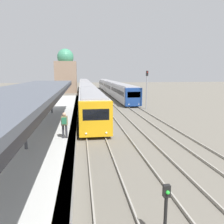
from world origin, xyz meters
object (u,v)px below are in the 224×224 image
Objects in this scene: train_near at (86,89)px; signal_post_near at (166,208)px; signal_mast_far at (147,85)px; person_on_platform at (64,123)px; train_far at (112,87)px.

signal_post_near is at bearing -88.24° from train_near.
signal_mast_far is (8.02, -18.28, 1.64)m from train_near.
signal_mast_far is (10.17, 15.68, 1.46)m from person_on_platform.
person_on_platform is at bearing -122.97° from signal_mast_far.
train_near is 34.27× the size of signal_post_near.
train_near is at bearing -139.25° from train_far.
signal_post_near is at bearing -105.66° from signal_mast_far.
train_near is 42.29m from signal_post_near.
signal_post_near is 0.35× the size of signal_mast_far.
person_on_platform is 0.31× the size of signal_mast_far.
signal_mast_far is at bearing -86.31° from train_far.
signal_mast_far is (1.54, -23.86, 1.65)m from train_far.
signal_post_near is at bearing -96.19° from train_far.
train_near is at bearing 91.76° from signal_post_near.
train_far is at bearing 83.81° from signal_post_near.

